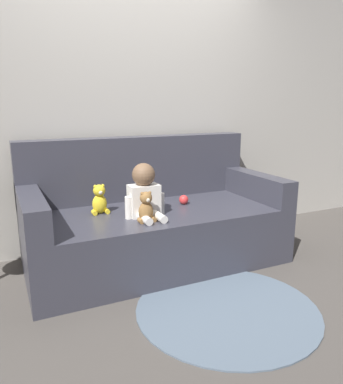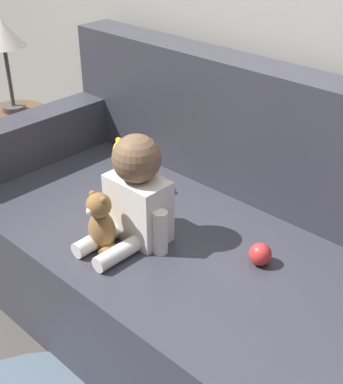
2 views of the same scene
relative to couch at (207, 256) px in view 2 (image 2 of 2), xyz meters
name	(u,v)px [view 2 (image 2 of 2)]	position (x,y,z in m)	size (l,w,h in m)	color
ground_plane	(193,328)	(0.00, -0.07, -0.34)	(12.00, 12.00, 0.00)	#4C4742
couch	(207,256)	(0.00, 0.00, 0.00)	(2.06, 0.99, 1.02)	#383842
person_baby	(135,195)	(-0.16, -0.22, 0.31)	(0.32, 0.34, 0.41)	white
teddy_bear_brown	(101,223)	(-0.20, -0.35, 0.23)	(0.13, 0.10, 0.23)	olive
plush_toy_side	(125,166)	(-0.45, -0.01, 0.24)	(0.14, 0.11, 0.23)	yellow
toy_ball	(260,254)	(0.27, -0.04, 0.17)	(0.08, 0.08, 0.08)	red
side_table	(8,69)	(-1.37, 0.04, 0.44)	(0.32, 0.32, 1.03)	brown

